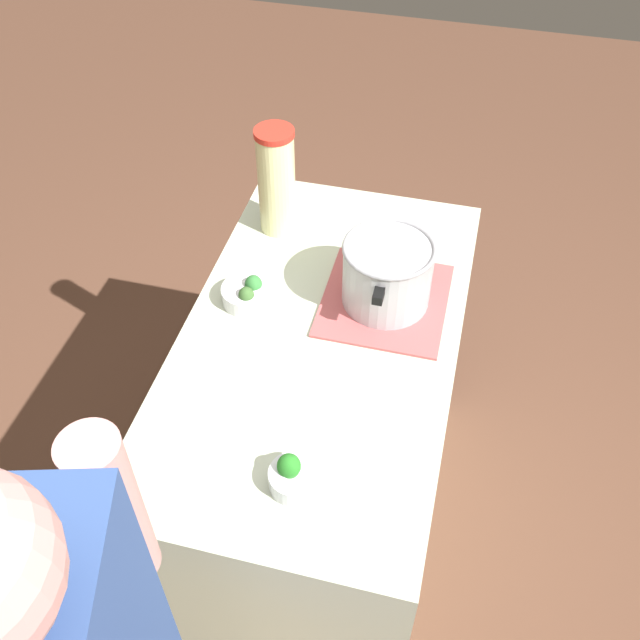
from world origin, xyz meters
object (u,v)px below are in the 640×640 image
Objects in this scene: broccoli_bowl_front at (248,293)px; broccoli_bowl_center at (293,476)px; lemonade_pitcher at (276,181)px; cooking_pot at (387,273)px.

broccoli_bowl_center is at bearing 27.74° from broccoli_bowl_front.
broccoli_bowl_front is (0.31, 0.01, -0.13)m from lemonade_pitcher.
broccoli_bowl_front is at bearing -76.09° from cooking_pot.
lemonade_pitcher is (-0.22, -0.35, 0.06)m from cooking_pot.
broccoli_bowl_front is 1.21× the size of broccoli_bowl_center.
cooking_pot is 0.42m from lemonade_pitcher.
broccoli_bowl_front is 0.55m from broccoli_bowl_center.
lemonade_pitcher reaches higher than cooking_pot.
cooking_pot is 2.82× the size of broccoli_bowl_center.
cooking_pot is at bearing 57.28° from lemonade_pitcher.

